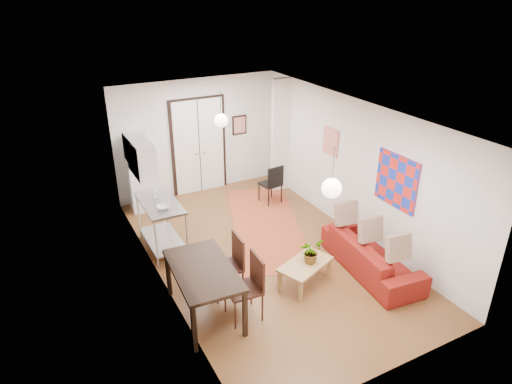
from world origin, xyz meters
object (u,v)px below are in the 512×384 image
sofa (371,255)px  dining_chair_far (240,280)px  coffee_table (305,266)px  fridge (142,173)px  dining_table (203,274)px  black_side_chair (268,179)px  dining_chair_near (222,259)px  kitchen_counter (161,218)px

sofa → dining_chair_far: 2.73m
coffee_table → fridge: (-1.72, 4.39, 0.50)m
dining_table → black_side_chair: bearing=47.2°
fridge → dining_chair_far: fridge is taller
sofa → dining_table: (-3.24, 0.29, 0.46)m
dining_table → dining_chair_near: 0.72m
coffee_table → dining_chair_far: size_ratio=1.05×
dining_table → fridge: bearing=87.6°
coffee_table → kitchen_counter: bearing=128.3°
dining_chair_near → dining_chair_far: size_ratio=1.00×
dining_chair_far → sofa: bearing=92.4°
black_side_chair → fridge: bearing=-28.6°
coffee_table → black_side_chair: (1.11, 3.34, 0.19)m
dining_table → sofa: bearing=-5.2°
dining_chair_near → kitchen_counter: bearing=-160.5°
fridge → dining_chair_far: (0.36, -4.54, -0.25)m
dining_chair_near → dining_chair_far: (0.00, -0.70, 0.00)m
kitchen_counter → dining_table: bearing=-90.0°
sofa → coffee_table: 1.36m
sofa → black_side_chair: black_side_chair is taller
dining_chair_near → coffee_table: bearing=71.6°
sofa → dining_table: size_ratio=1.36×
coffee_table → dining_chair_far: bearing=-173.8°
kitchen_counter → fridge: size_ratio=0.77×
kitchen_counter → dining_table: kitchen_counter is taller
kitchen_counter → dining_table: (-0.01, -2.30, 0.09)m
dining_chair_far → black_side_chair: size_ratio=1.11×
sofa → dining_table: 3.29m
coffee_table → black_side_chair: 3.52m
coffee_table → kitchen_counter: 3.06m
fridge → dining_table: fridge is taller
dining_table → kitchen_counter: bearing=89.7°
fridge → dining_chair_near: (0.36, -3.84, -0.25)m
sofa → black_side_chair: bearing=10.0°
coffee_table → dining_table: size_ratio=0.69×
kitchen_counter → coffee_table: bearing=-51.4°
sofa → kitchen_counter: 4.16m
black_side_chair → dining_chair_near: bearing=40.3°
sofa → dining_chair_far: size_ratio=2.06×
kitchen_counter → dining_chair_near: dining_chair_near is taller
black_side_chair → kitchen_counter: bearing=9.5°
fridge → dining_chair_near: fridge is taller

